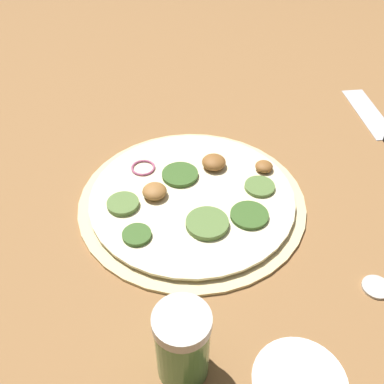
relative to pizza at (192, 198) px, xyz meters
name	(u,v)px	position (x,y,z in m)	size (l,w,h in m)	color
ground_plane	(192,202)	(0.00, 0.00, -0.01)	(3.00, 3.00, 0.00)	olive
pizza	(192,198)	(0.00, 0.00, 0.00)	(0.31, 0.31, 0.03)	beige
spice_jar	(182,344)	(-0.15, 0.18, 0.04)	(0.05, 0.05, 0.09)	#4C7F42
loose_cap	(377,286)	(-0.26, -0.04, 0.00)	(0.03, 0.03, 0.01)	beige
flour_patch	(300,381)	(-0.25, 0.12, -0.01)	(0.09, 0.09, 0.00)	white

